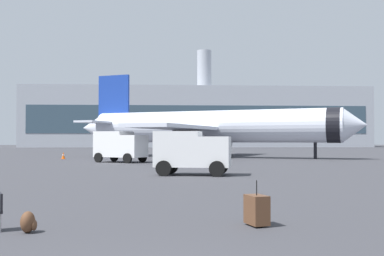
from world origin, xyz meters
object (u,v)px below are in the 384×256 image
object	(u,v)px
service_truck	(120,145)
rolling_suitcase	(257,210)
airplane_at_gate	(210,127)
safety_cone_mid	(166,162)
traveller_backpack	(28,222)
safety_cone_far	(218,152)
cargo_van	(192,151)
safety_cone_near	(63,156)

from	to	relation	value
service_truck	rolling_suitcase	distance (m)	33.60
airplane_at_gate	safety_cone_mid	bearing A→B (deg)	-105.69
airplane_at_gate	rolling_suitcase	xyz separation A→B (m)	(-3.22, -44.58, -3.27)
service_truck	traveller_backpack	size ratio (longest dim) A/B	10.89
airplane_at_gate	rolling_suitcase	world-z (taller)	airplane_at_gate
service_truck	safety_cone_far	distance (m)	25.92
traveller_backpack	safety_cone_far	bearing A→B (deg)	79.17
service_truck	rolling_suitcase	bearing A→B (deg)	-79.05
airplane_at_gate	cargo_van	distance (m)	28.42
safety_cone_near	safety_cone_far	distance (m)	23.92
airplane_at_gate	cargo_van	size ratio (longest dim) A/B	7.14
service_truck	rolling_suitcase	xyz separation A→B (m)	(6.38, -32.96, -1.22)
traveller_backpack	airplane_at_gate	bearing A→B (deg)	79.35
airplane_at_gate	rolling_suitcase	distance (m)	44.81
service_truck	rolling_suitcase	world-z (taller)	service_truck
safety_cone_far	service_truck	bearing A→B (deg)	-117.42
safety_cone_near	rolling_suitcase	world-z (taller)	rolling_suitcase
service_truck	safety_cone_far	size ratio (longest dim) A/B	8.58
service_truck	safety_cone_mid	xyz separation A→B (m)	(4.30, -7.25, -1.22)
service_truck	safety_cone_mid	size ratio (longest dim) A/B	6.66
airplane_at_gate	safety_cone_far	xyz separation A→B (m)	(2.32, 11.36, -3.36)
airplane_at_gate	safety_cone_far	size ratio (longest dim) A/B	55.43
airplane_at_gate	cargo_van	world-z (taller)	airplane_at_gate
airplane_at_gate	traveller_backpack	size ratio (longest dim) A/B	70.36
service_truck	traveller_backpack	world-z (taller)	service_truck
safety_cone_mid	safety_cone_far	size ratio (longest dim) A/B	1.29
airplane_at_gate	service_truck	bearing A→B (deg)	-129.59
safety_cone_far	rolling_suitcase	xyz separation A→B (m)	(-5.54, -55.94, 0.09)
safety_cone_mid	airplane_at_gate	bearing A→B (deg)	74.31
safety_cone_far	rolling_suitcase	world-z (taller)	rolling_suitcase
safety_cone_mid	rolling_suitcase	bearing A→B (deg)	-85.39
service_truck	traveller_backpack	xyz separation A→B (m)	(1.12, -33.50, -1.37)
safety_cone_near	safety_cone_far	bearing A→B (deg)	37.82
safety_cone_far	safety_cone_mid	bearing A→B (deg)	-104.14
cargo_van	safety_cone_far	xyz separation A→B (m)	(6.16, 39.43, -1.15)
safety_cone_mid	rolling_suitcase	world-z (taller)	rolling_suitcase
cargo_van	rolling_suitcase	bearing A→B (deg)	-87.87
airplane_at_gate	safety_cone_far	bearing A→B (deg)	78.48
safety_cone_far	rolling_suitcase	bearing A→B (deg)	-95.66
safety_cone_near	safety_cone_mid	bearing A→B (deg)	-54.06
rolling_suitcase	traveller_backpack	world-z (taller)	rolling_suitcase
airplane_at_gate	safety_cone_near	xyz separation A→B (m)	(-16.58, -3.30, -3.28)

